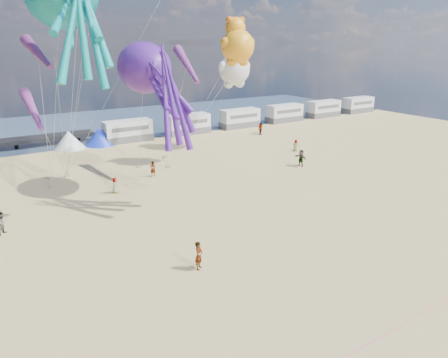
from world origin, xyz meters
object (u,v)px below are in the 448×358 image
at_px(beachgoer_3, 260,129).
at_px(kite_octopus_purple, 144,68).
at_px(motorhome_1, 188,124).
at_px(beachgoer_2, 261,128).
at_px(beachgoer_7, 2,223).
at_px(motorhome_0, 128,131).
at_px(windsock_right, 33,110).
at_px(windsock_mid, 187,65).
at_px(motorhome_4, 323,109).
at_px(beachgoer_0, 115,185).
at_px(beachgoer_4, 301,158).
at_px(windsock_left, 38,53).
at_px(tent_blue, 100,136).
at_px(sandbag_a, 52,187).
at_px(motorhome_2, 240,118).
at_px(motorhome_5, 358,105).
at_px(sandbag_c, 168,167).
at_px(tent_white, 69,140).
at_px(sandbag_d, 166,157).
at_px(beachgoer_5, 153,169).
at_px(beachgoer_6, 296,145).
at_px(sandbag_b, 139,167).
at_px(standing_person, 199,255).
at_px(kite_panda, 234,69).
at_px(kite_teddy_orange, 238,46).
at_px(sandbag_e, 67,176).

bearing_deg(beachgoer_3, kite_octopus_purple, -161.46).
distance_m(motorhome_1, beachgoer_2, 11.20).
height_order(motorhome_1, beachgoer_7, motorhome_1).
bearing_deg(motorhome_0, windsock_right, -125.43).
distance_m(beachgoer_2, windsock_right, 36.68).
bearing_deg(motorhome_1, windsock_mid, -116.30).
relative_size(motorhome_4, beachgoer_0, 4.45).
distance_m(beachgoer_4, windsock_left, 28.69).
distance_m(tent_blue, sandbag_a, 17.32).
bearing_deg(motorhome_2, windsock_mid, -135.76).
bearing_deg(beachgoer_0, motorhome_0, 15.11).
xyz_separation_m(motorhome_1, motorhome_2, (9.50, 0.00, 0.00)).
xyz_separation_m(kite_octopus_purple, windsock_left, (-7.42, 7.18, 1.20)).
bearing_deg(beachgoer_0, windsock_mid, -42.81).
relative_size(motorhome_1, motorhome_5, 1.00).
xyz_separation_m(beachgoer_0, sandbag_c, (7.49, 4.76, -0.63)).
bearing_deg(beachgoer_4, windsock_right, -100.79).
height_order(tent_white, beachgoer_0, tent_white).
height_order(beachgoer_7, sandbag_d, beachgoer_7).
height_order(beachgoer_5, beachgoer_6, beachgoer_5).
bearing_deg(sandbag_b, beachgoer_3, 16.48).
bearing_deg(windsock_left, standing_person, -87.06).
xyz_separation_m(beachgoer_5, sandbag_a, (-9.71, 1.68, -0.71)).
bearing_deg(kite_panda, kite_teddy_orange, -119.82).
bearing_deg(windsock_mid, beachgoer_6, 13.09).
xyz_separation_m(beachgoer_7, sandbag_b, (14.22, 10.48, -0.75)).
height_order(motorhome_0, sandbag_e, motorhome_0).
bearing_deg(motorhome_5, sandbag_b, -165.81).
distance_m(motorhome_0, beachgoer_4, 25.30).
xyz_separation_m(tent_blue, sandbag_a, (-8.75, -14.91, -1.09)).
distance_m(motorhome_4, beachgoer_7, 60.13).
bearing_deg(kite_octopus_purple, beachgoer_6, -12.01).
xyz_separation_m(motorhome_0, motorhome_1, (9.50, 0.00, 0.00)).
height_order(tent_blue, sandbag_a, tent_blue).
bearing_deg(beachgoer_7, beachgoer_3, -18.09).
bearing_deg(windsock_left, beachgoer_3, 3.43).
height_order(motorhome_0, windsock_left, windsock_left).
xyz_separation_m(standing_person, beachgoer_7, (-9.89, 11.76, -0.06)).
xyz_separation_m(motorhome_4, sandbag_a, (-50.75, -14.91, -1.39)).
bearing_deg(standing_person, beachgoer_6, -4.93).
bearing_deg(windsock_right, standing_person, -72.59).
relative_size(beachgoer_4, beachgoer_6, 1.25).
bearing_deg(windsock_right, beachgoer_2, 18.20).
relative_size(motorhome_4, sandbag_c, 13.20).
xyz_separation_m(motorhome_4, beachgoer_5, (-41.04, -16.59, -0.68)).
xyz_separation_m(motorhome_2, kite_panda, (-8.22, -10.83, 8.60)).
height_order(tent_blue, windsock_mid, windsock_mid).
bearing_deg(beachgoer_2, kite_teddy_orange, 154.98).
height_order(motorhome_1, kite_octopus_purple, kite_octopus_purple).
relative_size(standing_person, beachgoer_6, 1.23).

